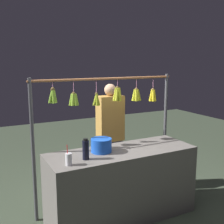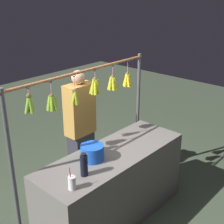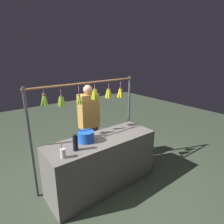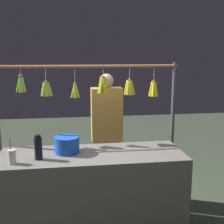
# 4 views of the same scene
# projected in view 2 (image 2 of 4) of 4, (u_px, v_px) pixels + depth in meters

# --- Properties ---
(ground_plane) EXTENTS (12.00, 12.00, 0.00)m
(ground_plane) POSITION_uv_depth(u_px,v_px,m) (113.00, 217.00, 3.86)
(ground_plane) COLOR #3C4735
(market_counter) EXTENTS (1.88, 0.66, 0.90)m
(market_counter) POSITION_uv_depth(u_px,v_px,m) (113.00, 186.00, 3.69)
(market_counter) COLOR #66605B
(market_counter) RESTS_ON ground
(display_rack) EXTENTS (2.05, 0.14, 1.80)m
(display_rack) POSITION_uv_depth(u_px,v_px,m) (87.00, 109.00, 3.66)
(display_rack) COLOR #4C4C51
(display_rack) RESTS_ON ground
(water_bottle) EXTENTS (0.08, 0.08, 0.24)m
(water_bottle) POSITION_uv_depth(u_px,v_px,m) (84.00, 165.00, 3.07)
(water_bottle) COLOR black
(water_bottle) RESTS_ON market_counter
(blue_bucket) EXTENTS (0.25, 0.25, 0.17)m
(blue_bucket) POSITION_uv_depth(u_px,v_px,m) (92.00, 152.00, 3.36)
(blue_bucket) COLOR blue
(blue_bucket) RESTS_ON market_counter
(drink_cup) EXTENTS (0.07, 0.07, 0.23)m
(drink_cup) POSITION_uv_depth(u_px,v_px,m) (72.00, 183.00, 2.88)
(drink_cup) COLOR silver
(drink_cup) RESTS_ON market_counter
(vendor_person) EXTENTS (0.39, 0.21, 1.65)m
(vendor_person) POSITION_uv_depth(u_px,v_px,m) (81.00, 131.00, 4.23)
(vendor_person) COLOR #2D2D38
(vendor_person) RESTS_ON ground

